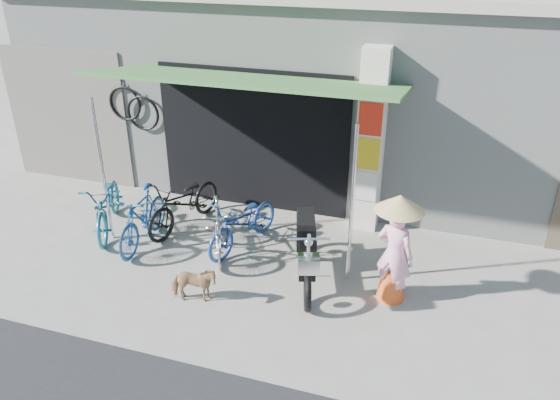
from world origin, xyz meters
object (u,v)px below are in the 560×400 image
(bike_silver, at_px, (218,229))
(street_dog, at_px, (194,285))
(bike_black, at_px, (185,202))
(bike_navy, at_px, (244,223))
(moped, at_px, (306,249))
(nun, at_px, (395,248))
(bike_teal, at_px, (108,204))
(bike_blue, at_px, (143,218))

(bike_silver, bearing_deg, street_dog, -106.38)
(bike_black, relative_size, bike_navy, 1.07)
(bike_black, height_order, bike_silver, bike_black)
(moped, height_order, nun, nun)
(bike_teal, height_order, nun, nun)
(moped, bearing_deg, bike_blue, 160.18)
(bike_teal, height_order, bike_black, bike_teal)
(bike_teal, xyz_separation_m, nun, (4.72, -0.49, 0.32))
(bike_silver, height_order, moped, moped)
(bike_silver, height_order, nun, nun)
(bike_teal, xyz_separation_m, moped, (3.49, -0.38, 0.02))
(nun, bearing_deg, bike_teal, 11.68)
(street_dog, relative_size, moped, 0.35)
(bike_teal, bearing_deg, bike_navy, -20.25)
(bike_teal, height_order, street_dog, bike_teal)
(moped, bearing_deg, bike_black, 143.20)
(bike_silver, distance_m, bike_navy, 0.43)
(street_dog, bearing_deg, bike_teal, 43.16)
(bike_silver, bearing_deg, bike_blue, 159.77)
(bike_teal, xyz_separation_m, bike_black, (1.16, 0.46, -0.01))
(bike_teal, distance_m, street_dog, 2.61)
(bike_navy, height_order, street_dog, bike_navy)
(bike_navy, distance_m, moped, 1.28)
(bike_black, height_order, bike_navy, bike_black)
(nun, bearing_deg, bike_black, 2.62)
(moped, bearing_deg, bike_silver, 154.34)
(street_dog, height_order, nun, nun)
(bike_navy, bearing_deg, street_dog, -77.41)
(bike_teal, relative_size, bike_blue, 1.15)
(bike_black, xyz_separation_m, moped, (2.33, -0.84, 0.03))
(bike_blue, height_order, moped, moped)
(nun, bearing_deg, moped, 12.59)
(bike_navy, bearing_deg, bike_black, -177.12)
(moped, bearing_deg, street_dog, -158.91)
(bike_teal, relative_size, nun, 1.14)
(bike_silver, relative_size, nun, 0.93)
(bike_teal, relative_size, street_dog, 2.76)
(bike_blue, bearing_deg, bike_navy, 11.35)
(bike_silver, distance_m, street_dog, 1.25)
(bike_navy, height_order, nun, nun)
(bike_black, distance_m, street_dog, 2.13)
(bike_blue, relative_size, nun, 0.99)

